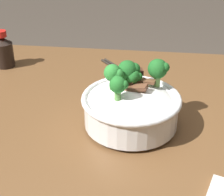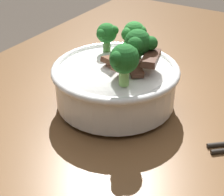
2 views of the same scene
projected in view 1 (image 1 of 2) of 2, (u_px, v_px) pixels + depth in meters
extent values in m
cube|color=brown|center=(146.00, 122.00, 0.85)|extent=(1.30, 0.79, 0.04)
cylinder|color=white|center=(131.00, 124.00, 0.80)|extent=(0.10, 0.10, 0.01)
cylinder|color=white|center=(131.00, 111.00, 0.78)|extent=(0.20, 0.20, 0.06)
torus|color=white|center=(131.00, 98.00, 0.76)|extent=(0.22, 0.22, 0.01)
ellipsoid|color=white|center=(131.00, 103.00, 0.77)|extent=(0.19, 0.19, 0.06)
cube|color=brown|center=(143.00, 81.00, 0.78)|extent=(0.06, 0.03, 0.01)
cube|color=#4C2B1E|center=(137.00, 82.00, 0.79)|extent=(0.05, 0.05, 0.01)
cube|color=brown|center=(131.00, 88.00, 0.76)|extent=(0.08, 0.04, 0.02)
cube|color=#563323|center=(125.00, 78.00, 0.78)|extent=(0.05, 0.03, 0.02)
cube|color=#4C2B1E|center=(131.00, 72.00, 0.80)|extent=(0.06, 0.03, 0.01)
cylinder|color=#5B9947|center=(118.00, 96.00, 0.73)|extent=(0.01, 0.01, 0.03)
sphere|color=#237028|center=(118.00, 85.00, 0.71)|extent=(0.03, 0.03, 0.03)
sphere|color=#237028|center=(124.00, 85.00, 0.71)|extent=(0.02, 0.02, 0.02)
sphere|color=#237028|center=(116.00, 80.00, 0.72)|extent=(0.02, 0.02, 0.02)
cylinder|color=#7AB256|center=(157.00, 80.00, 0.79)|extent=(0.02, 0.02, 0.03)
sphere|color=#1E6023|center=(158.00, 69.00, 0.77)|extent=(0.04, 0.04, 0.04)
sphere|color=#1E6023|center=(165.00, 67.00, 0.77)|extent=(0.02, 0.02, 0.02)
sphere|color=#1E6023|center=(154.00, 64.00, 0.78)|extent=(0.02, 0.02, 0.02)
cylinder|color=#7AB256|center=(127.00, 82.00, 0.78)|extent=(0.01, 0.01, 0.03)
sphere|color=#1E6023|center=(127.00, 70.00, 0.77)|extent=(0.04, 0.04, 0.04)
sphere|color=#1E6023|center=(134.00, 69.00, 0.77)|extent=(0.03, 0.03, 0.03)
sphere|color=#1E6023|center=(124.00, 67.00, 0.78)|extent=(0.02, 0.02, 0.02)
cylinder|color=#6BA84C|center=(132.00, 84.00, 0.78)|extent=(0.02, 0.02, 0.02)
sphere|color=#237028|center=(132.00, 76.00, 0.77)|extent=(0.03, 0.03, 0.03)
sphere|color=#237028|center=(138.00, 76.00, 0.77)|extent=(0.02, 0.02, 0.02)
sphere|color=#237028|center=(131.00, 75.00, 0.78)|extent=(0.02, 0.02, 0.02)
cylinder|color=#5B9947|center=(112.00, 85.00, 0.77)|extent=(0.01, 0.01, 0.03)
sphere|color=#2D8433|center=(112.00, 73.00, 0.75)|extent=(0.04, 0.04, 0.04)
sphere|color=#2D8433|center=(118.00, 74.00, 0.75)|extent=(0.02, 0.02, 0.02)
sphere|color=#2D8433|center=(112.00, 69.00, 0.76)|extent=(0.02, 0.02, 0.02)
cylinder|color=#28231E|center=(126.00, 72.00, 1.04)|extent=(0.15, 0.17, 0.01)
cylinder|color=#28231E|center=(123.00, 73.00, 1.03)|extent=(0.15, 0.17, 0.01)
cylinder|color=black|center=(4.00, 55.00, 1.06)|extent=(0.06, 0.06, 0.07)
cone|color=black|center=(2.00, 40.00, 1.04)|extent=(0.05, 0.05, 0.02)
cylinder|color=red|center=(1.00, 34.00, 1.03)|extent=(0.03, 0.03, 0.02)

